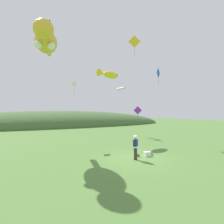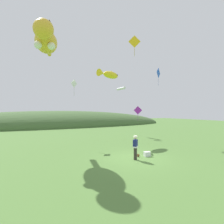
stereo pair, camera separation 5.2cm
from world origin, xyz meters
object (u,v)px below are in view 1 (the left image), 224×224
at_px(picnic_cooler, 147,154).
at_px(kite_giant_cat, 46,40).
at_px(kite_diamond_gold, 134,42).
at_px(festival_attendant, 135,147).
at_px(kite_diamond_white, 74,84).
at_px(kite_tube_streamer, 121,89).
at_px(kite_spool, 138,155).
at_px(kite_diamond_violet, 138,110).
at_px(kite_fish_windsock, 109,74).
at_px(kite_diamond_blue, 158,73).

xyz_separation_m(picnic_cooler, kite_giant_cat, (-6.95, 5.10, 9.51)).
relative_size(picnic_cooler, kite_diamond_gold, 0.24).
relative_size(festival_attendant, picnic_cooler, 3.40).
xyz_separation_m(festival_attendant, kite_diamond_white, (-2.53, 7.62, 5.49)).
relative_size(picnic_cooler, kite_tube_streamer, 0.26).
xyz_separation_m(picnic_cooler, kite_diamond_white, (-3.91, 7.23, 6.27)).
distance_m(kite_spool, kite_tube_streamer, 15.27).
bearing_deg(kite_spool, kite_giant_cat, 141.91).
bearing_deg(kite_diamond_violet, kite_fish_windsock, -170.57).
xyz_separation_m(kite_giant_cat, kite_tube_streamer, (11.83, 7.48, -2.59)).
relative_size(kite_spool, kite_diamond_violet, 0.11).
height_order(picnic_cooler, kite_diamond_violet, kite_diamond_violet).
bearing_deg(kite_diamond_white, kite_fish_windsock, 4.25).
relative_size(picnic_cooler, kite_diamond_blue, 0.25).
bearing_deg(kite_diamond_gold, kite_giant_cat, 175.21).
bearing_deg(kite_diamond_blue, kite_diamond_white, 163.24).
height_order(kite_fish_windsock, kite_tube_streamer, kite_fish_windsock).
relative_size(kite_spool, picnic_cooler, 0.43).
relative_size(kite_fish_windsock, kite_tube_streamer, 1.61).
bearing_deg(picnic_cooler, kite_diamond_gold, 67.83).
height_order(festival_attendant, kite_spool, festival_attendant).
xyz_separation_m(picnic_cooler, kite_tube_streamer, (4.88, 12.58, 6.92)).
distance_m(picnic_cooler, kite_diamond_blue, 10.37).
bearing_deg(kite_diamond_blue, kite_fish_windsock, 147.91).
bearing_deg(kite_diamond_gold, kite_spool, -120.93).
bearing_deg(kite_diamond_gold, festival_attendant, -123.62).
bearing_deg(kite_diamond_violet, kite_diamond_gold, -129.48).
height_order(picnic_cooler, kite_diamond_gold, kite_diamond_gold).
distance_m(festival_attendant, kite_diamond_white, 9.73).
distance_m(picnic_cooler, kite_diamond_white, 10.34).
bearing_deg(festival_attendant, kite_tube_streamer, 64.22).
xyz_separation_m(kite_spool, kite_fish_windsock, (1.02, 7.33, 7.79)).
height_order(kite_tube_streamer, kite_diamond_gold, kite_diamond_gold).
distance_m(kite_giant_cat, kite_diamond_blue, 12.26).
relative_size(kite_giant_cat, kite_diamond_white, 3.78).
xyz_separation_m(kite_fish_windsock, kite_diamond_violet, (4.73, 0.79, -4.23)).
xyz_separation_m(kite_spool, kite_tube_streamer, (5.59, 12.37, 6.99)).
bearing_deg(kite_diamond_gold, kite_diamond_blue, 2.13).
distance_m(kite_giant_cat, kite_tube_streamer, 14.23).
distance_m(kite_tube_streamer, kite_diamond_blue, 8.14).
distance_m(picnic_cooler, kite_diamond_gold, 11.70).
distance_m(kite_spool, kite_diamond_violet, 10.57).
xyz_separation_m(kite_giant_cat, kite_diamond_gold, (8.73, -0.73, 1.20)).
height_order(kite_diamond_white, kite_diamond_gold, kite_diamond_gold).
bearing_deg(kite_diamond_white, kite_giant_cat, -144.96).
relative_size(festival_attendant, kite_tube_streamer, 0.88).
distance_m(festival_attendant, kite_giant_cat, 11.72).
bearing_deg(picnic_cooler, kite_giant_cat, 143.74).
distance_m(picnic_cooler, kite_tube_streamer, 15.16).
xyz_separation_m(picnic_cooler, kite_diamond_gold, (1.78, 4.37, 10.71)).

